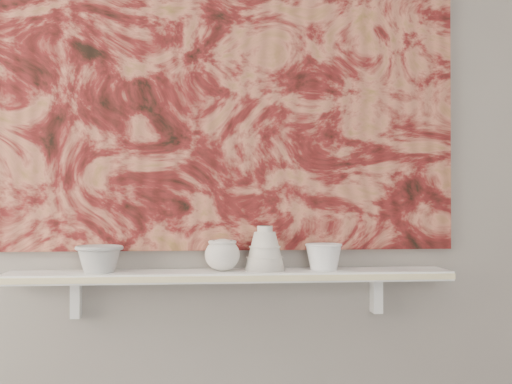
{
  "coord_description": "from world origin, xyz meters",
  "views": [
    {
      "loc": [
        -0.15,
        -0.75,
        1.16
      ],
      "look_at": [
        0.08,
        1.49,
        1.18
      ],
      "focal_mm": 50.0,
      "sensor_mm": 36.0,
      "label": 1
    }
  ],
  "objects": [
    {
      "name": "shelf_stripe",
      "position": [
        0.0,
        1.41,
        0.92
      ],
      "size": [
        1.4,
        0.01,
        0.02
      ],
      "primitive_type": "cube",
      "color": "beige",
      "rests_on": "shelf"
    },
    {
      "name": "shelf",
      "position": [
        0.0,
        1.51,
        0.92
      ],
      "size": [
        1.4,
        0.18,
        0.03
      ],
      "primitive_type": "cube",
      "color": "white",
      "rests_on": "wall_back"
    },
    {
      "name": "bracket_right",
      "position": [
        0.49,
        1.57,
        0.84
      ],
      "size": [
        0.03,
        0.06,
        0.12
      ],
      "primitive_type": "cube",
      "color": "white",
      "rests_on": "wall_back"
    },
    {
      "name": "bracket_left",
      "position": [
        -0.49,
        1.57,
        0.84
      ],
      "size": [
        0.03,
        0.06,
        0.12
      ],
      "primitive_type": "cube",
      "color": "white",
      "rests_on": "wall_back"
    },
    {
      "name": "bowl_white",
      "position": [
        0.3,
        1.51,
        0.97
      ],
      "size": [
        0.16,
        0.16,
        0.09
      ],
      "primitive_type": null,
      "rotation": [
        0.0,
        0.0,
        0.42
      ],
      "color": "white",
      "rests_on": "shelf"
    },
    {
      "name": "wall_back",
      "position": [
        0.0,
        1.6,
        1.35
      ],
      "size": [
        3.6,
        0.0,
        3.6
      ],
      "primitive_type": "plane",
      "rotation": [
        1.57,
        0.0,
        0.0
      ],
      "color": "gray",
      "rests_on": "floor"
    },
    {
      "name": "bowl_grey",
      "position": [
        -0.41,
        1.51,
        0.97
      ],
      "size": [
        0.2,
        0.2,
        0.09
      ],
      "primitive_type": null,
      "rotation": [
        0.0,
        0.0,
        -0.39
      ],
      "color": "#9B9A98",
      "rests_on": "shelf"
    },
    {
      "name": "painting",
      "position": [
        0.0,
        1.59,
        1.54
      ],
      "size": [
        1.5,
        0.02,
        1.1
      ],
      "primitive_type": "cube",
      "color": "maroon",
      "rests_on": "wall_back"
    },
    {
      "name": "house_motif",
      "position": [
        0.45,
        1.57,
        1.23
      ],
      "size": [
        0.09,
        0.0,
        0.08
      ],
      "primitive_type": "cube",
      "color": "black",
      "rests_on": "painting"
    },
    {
      "name": "cup_cream",
      "position": [
        -0.03,
        1.51,
        0.98
      ],
      "size": [
        0.15,
        0.15,
        0.1
      ],
      "primitive_type": null,
      "rotation": [
        0.0,
        0.0,
        0.41
      ],
      "color": "white",
      "rests_on": "shelf"
    },
    {
      "name": "bell_vessel",
      "position": [
        0.11,
        1.51,
        1.0
      ],
      "size": [
        0.14,
        0.14,
        0.14
      ],
      "primitive_type": null,
      "rotation": [
        0.0,
        0.0,
        -0.1
      ],
      "color": "silver",
      "rests_on": "shelf"
    }
  ]
}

